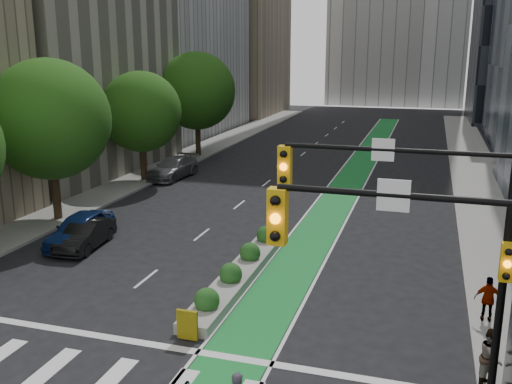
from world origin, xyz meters
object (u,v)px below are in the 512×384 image
Objects in this scene: parked_car_left_near at (80,229)px; pedestrian_far at (489,299)px; parked_car_left_far at (173,168)px; pedestrian_near at (491,357)px; parked_car_left_mid at (85,235)px; median_planter at (239,271)px.

parked_car_left_near is 18.33m from pedestrian_far.
pedestrian_far is (18.06, -3.11, 0.17)m from parked_car_left_near.
pedestrian_near is (19.80, -21.88, 0.24)m from parked_car_left_far.
pedestrian_near is 1.05× the size of pedestrian_far.
pedestrian_far is (17.56, -2.75, 0.29)m from parked_car_left_mid.
pedestrian_far is at bearing -37.00° from parked_car_left_far.
pedestrian_near reaches higher than parked_car_left_far.
median_planter is at bearing -16.53° from parked_car_left_mid.
median_planter is 6.12× the size of pedestrian_near.
median_planter is 2.56× the size of parked_car_left_mid.
median_planter is at bearing -52.55° from parked_car_left_far.
pedestrian_far is (0.26, 4.08, -0.04)m from pedestrian_near.
median_planter is 2.00× the size of parked_car_left_far.
median_planter is at bearing -16.69° from parked_car_left_near.
pedestrian_near reaches higher than pedestrian_far.
pedestrian_near reaches higher than parked_car_left_mid.
parked_car_left_far is at bearing 93.34° from parked_car_left_mid.
pedestrian_far reaches higher than parked_car_left_near.
parked_car_left_near is at bearing -77.66° from parked_car_left_far.
parked_car_left_far reaches higher than parked_car_left_mid.
parked_car_left_near is at bearing 167.85° from median_planter.
parked_car_left_near is 19.20m from pedestrian_near.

